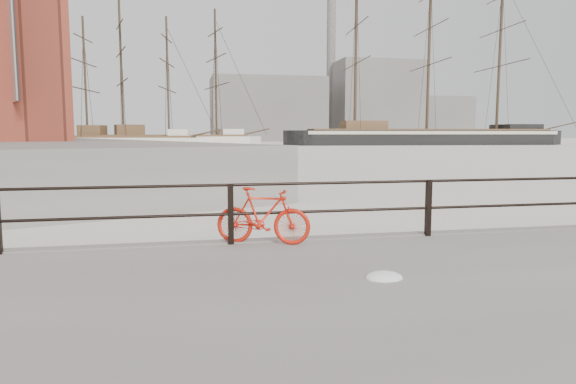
{
  "coord_description": "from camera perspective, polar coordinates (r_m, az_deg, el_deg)",
  "views": [
    {
      "loc": [
        -4.24,
        -8.46,
        2.16
      ],
      "look_at": [
        -2.2,
        1.5,
        1.0
      ],
      "focal_mm": 32.0,
      "sensor_mm": 36.0,
      "label": 1
    }
  ],
  "objects": [
    {
      "name": "industrial_west",
      "position": [
        150.59,
        -2.33,
        9.12
      ],
      "size": [
        32.0,
        18.0,
        18.0
      ],
      "primitive_type": "cube",
      "color": "gray",
      "rests_on": "ground"
    },
    {
      "name": "schooner_left",
      "position": [
        78.63,
        -17.26,
        4.65
      ],
      "size": [
        27.67,
        16.25,
        19.58
      ],
      "primitive_type": null,
      "rotation": [
        0.0,
        0.0,
        -0.18
      ],
      "color": "white",
      "rests_on": "ground"
    },
    {
      "name": "barque_black",
      "position": [
        102.47,
        15.11,
        5.09
      ],
      "size": [
        63.6,
        25.61,
        34.98
      ],
      "primitive_type": null,
      "rotation": [
        0.0,
        0.0,
        -0.09
      ],
      "color": "black",
      "rests_on": "ground"
    },
    {
      "name": "bicycle",
      "position": [
        8.42,
        -2.79,
        -2.66
      ],
      "size": [
        1.54,
        0.76,
        0.94
      ],
      "primitive_type": "imported",
      "rotation": [
        0.0,
        0.0,
        -0.35
      ],
      "color": "red",
      "rests_on": "promenade"
    },
    {
      "name": "smokestack",
      "position": [
        166.26,
        4.79,
        13.35
      ],
      "size": [
        2.8,
        2.8,
        44.0
      ],
      "primitive_type": "cylinder",
      "color": "gray",
      "rests_on": "ground"
    },
    {
      "name": "industrial_east",
      "position": [
        178.6,
        16.0,
        7.82
      ],
      "size": [
        20.0,
        16.0,
        14.0
      ],
      "primitive_type": "cube",
      "color": "gray",
      "rests_on": "ground"
    },
    {
      "name": "guardrail",
      "position": [
        9.43,
        15.32,
        -1.72
      ],
      "size": [
        28.0,
        0.1,
        1.0
      ],
      "primitive_type": null,
      "color": "black",
      "rests_on": "promenade"
    },
    {
      "name": "ground",
      "position": [
        9.71,
        14.77,
        -6.56
      ],
      "size": [
        400.0,
        400.0,
        0.0
      ],
      "primitive_type": "plane",
      "color": "white",
      "rests_on": "ground"
    },
    {
      "name": "industrial_mid",
      "position": [
        164.8,
        9.66,
        9.85
      ],
      "size": [
        26.0,
        20.0,
        24.0
      ],
      "primitive_type": "cube",
      "color": "gray",
      "rests_on": "ground"
    },
    {
      "name": "schooner_mid",
      "position": [
        83.12,
        -12.74,
        4.87
      ],
      "size": [
        34.23,
        20.3,
        22.76
      ],
      "primitive_type": null,
      "rotation": [
        0.0,
        0.0,
        0.22
      ],
      "color": "beige",
      "rests_on": "ground"
    }
  ]
}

